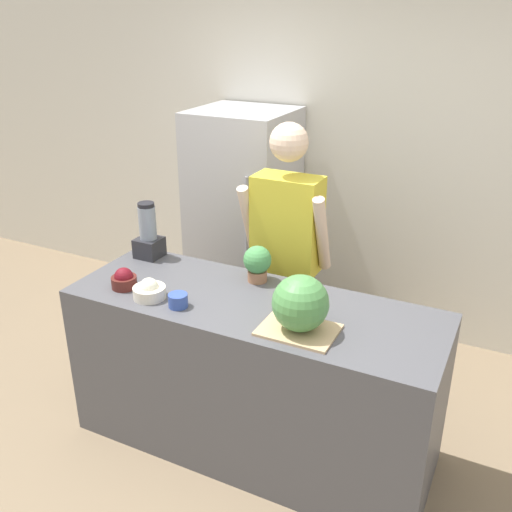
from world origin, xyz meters
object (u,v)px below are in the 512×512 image
at_px(refrigerator, 244,221).
at_px(bowl_small_blue, 178,300).
at_px(watermelon, 300,303).
at_px(person, 286,259).
at_px(blender, 148,235).
at_px(potted_plant, 257,262).
at_px(bowl_cream, 149,291).
at_px(bowl_cherries, 124,280).

xyz_separation_m(refrigerator, bowl_small_blue, (0.41, -1.51, 0.13)).
height_order(watermelon, bowl_small_blue, watermelon).
distance_m(person, blender, 0.86).
xyz_separation_m(bowl_small_blue, potted_plant, (0.23, 0.45, 0.08)).
xyz_separation_m(refrigerator, bowl_cream, (0.22, -1.50, 0.13)).
height_order(bowl_small_blue, potted_plant, potted_plant).
distance_m(refrigerator, bowl_small_blue, 1.57).
distance_m(bowl_cherries, blender, 0.44).
bearing_deg(potted_plant, person, 89.20).
relative_size(person, bowl_cherries, 12.51).
height_order(bowl_cherries, potted_plant, potted_plant).
bearing_deg(blender, person, 26.91).
xyz_separation_m(watermelon, blender, (-1.17, 0.41, -0.01)).
height_order(bowl_cherries, blender, blender).
xyz_separation_m(person, bowl_cream, (-0.43, -0.83, 0.06)).
bearing_deg(blender, refrigerator, 84.13).
bearing_deg(bowl_cherries, bowl_cream, -11.08).
bearing_deg(bowl_small_blue, blender, 138.00).
distance_m(person, watermelon, 0.91).
distance_m(refrigerator, blender, 1.08).
bearing_deg(bowl_cream, bowl_cherries, 168.92).
height_order(person, potted_plant, person).
bearing_deg(watermelon, potted_plant, 136.53).
relative_size(watermelon, bowl_cherries, 1.94).
bearing_deg(blender, watermelon, -19.38).
relative_size(refrigerator, potted_plant, 8.03).
xyz_separation_m(person, bowl_small_blue, (-0.24, -0.85, 0.06)).
bearing_deg(person, watermelon, -62.42).
relative_size(bowl_cream, blender, 0.50).
relative_size(bowl_cream, bowl_small_blue, 1.72).
bearing_deg(bowl_cherries, person, 51.77).
bearing_deg(refrigerator, bowl_cream, -81.73).
relative_size(refrigerator, watermelon, 6.19).
height_order(refrigerator, bowl_cream, refrigerator).
xyz_separation_m(bowl_cherries, potted_plant, (0.62, 0.40, 0.07)).
xyz_separation_m(bowl_cherries, bowl_small_blue, (0.39, -0.05, -0.01)).
distance_m(watermelon, bowl_cream, 0.85).
bearing_deg(bowl_cream, blender, 125.92).
bearing_deg(bowl_cherries, bowl_small_blue, -7.94).
bearing_deg(blender, bowl_cream, -54.08).
distance_m(watermelon, potted_plant, 0.58).
distance_m(blender, potted_plant, 0.75).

